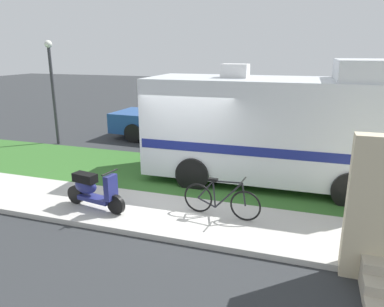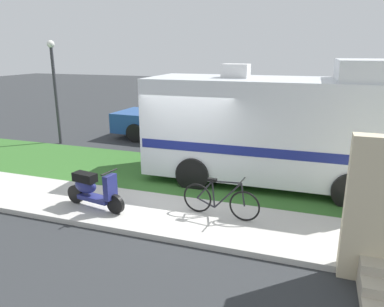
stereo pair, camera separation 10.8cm
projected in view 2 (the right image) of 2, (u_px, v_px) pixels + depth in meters
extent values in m
plane|color=#2D3033|center=(178.00, 197.00, 9.25)|extent=(80.00, 80.00, 0.00)
cube|color=beige|center=(159.00, 214.00, 8.14)|extent=(24.00, 2.00, 0.12)
cube|color=#336628|center=(197.00, 177.00, 10.60)|extent=(24.00, 3.40, 0.08)
cube|color=silver|center=(270.00, 127.00, 9.80)|extent=(6.67, 2.54, 2.60)
cube|color=silver|center=(376.00, 70.00, 8.65)|extent=(1.84, 2.34, 0.50)
cube|color=navy|center=(269.00, 141.00, 9.91)|extent=(6.54, 2.55, 0.24)
cube|color=silver|center=(236.00, 71.00, 9.69)|extent=(0.71, 0.61, 0.36)
cylinder|color=black|center=(344.00, 163.00, 10.57)|extent=(0.90, 0.29, 0.90)
cylinder|color=black|center=(351.00, 191.00, 8.44)|extent=(0.90, 0.29, 0.90)
cylinder|color=black|center=(215.00, 151.00, 11.73)|extent=(0.90, 0.29, 0.90)
cylinder|color=black|center=(193.00, 174.00, 9.60)|extent=(0.90, 0.29, 0.90)
cylinder|color=black|center=(115.00, 204.00, 7.99)|extent=(0.45, 0.17, 0.44)
cylinder|color=black|center=(76.00, 194.00, 8.55)|extent=(0.45, 0.17, 0.44)
cube|color=navy|center=(95.00, 198.00, 8.26)|extent=(0.88, 0.42, 0.10)
cube|color=black|center=(85.00, 177.00, 8.26)|extent=(0.60, 0.35, 0.20)
ellipsoid|color=navy|center=(85.00, 185.00, 8.31)|extent=(0.64, 0.40, 0.36)
cube|color=navy|center=(110.00, 187.00, 7.94)|extent=(0.19, 0.34, 0.56)
cylinder|color=black|center=(109.00, 172.00, 7.84)|extent=(0.12, 0.50, 0.04)
sphere|color=white|center=(110.00, 179.00, 7.89)|extent=(0.12, 0.12, 0.12)
torus|color=black|center=(244.00, 206.00, 7.61)|extent=(0.67, 0.10, 0.67)
torus|color=black|center=(197.00, 198.00, 8.03)|extent=(0.67, 0.10, 0.67)
cylinder|color=black|center=(228.00, 196.00, 7.71)|extent=(0.61, 0.09, 0.67)
cylinder|color=black|center=(213.00, 194.00, 7.84)|extent=(0.10, 0.05, 0.60)
cylinder|color=black|center=(227.00, 182.00, 7.64)|extent=(0.65, 0.10, 0.09)
cylinder|color=black|center=(206.00, 203.00, 7.97)|extent=(0.42, 0.07, 0.18)
cylinder|color=black|center=(205.00, 190.00, 7.90)|extent=(0.38, 0.07, 0.47)
cylinder|color=black|center=(243.00, 195.00, 7.56)|extent=(0.12, 0.05, 0.51)
cube|color=black|center=(212.00, 180.00, 7.77)|extent=(0.21, 0.12, 0.06)
cylinder|color=black|center=(241.00, 181.00, 7.49)|extent=(0.08, 0.52, 0.03)
cube|color=#1E478C|center=(219.00, 119.00, 14.22)|extent=(2.65, 2.12, 1.45)
cube|color=black|center=(219.00, 108.00, 14.11)|extent=(2.52, 2.14, 0.44)
cube|color=#1E478C|center=(154.00, 122.00, 15.31)|extent=(3.22, 2.15, 0.82)
cylinder|color=black|center=(230.00, 130.00, 15.19)|extent=(0.77, 0.27, 0.76)
cylinder|color=black|center=(216.00, 140.00, 13.46)|extent=(0.77, 0.27, 0.76)
cylinder|color=black|center=(157.00, 124.00, 16.40)|extent=(0.77, 0.27, 0.76)
cylinder|color=black|center=(135.00, 133.00, 14.66)|extent=(0.77, 0.27, 0.76)
cylinder|color=#333338|center=(56.00, 97.00, 14.04)|extent=(0.12, 0.12, 3.71)
sphere|color=silver|center=(51.00, 44.00, 13.49)|extent=(0.28, 0.28, 0.28)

